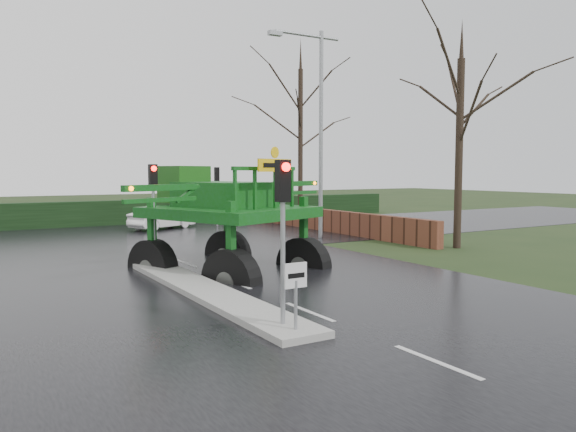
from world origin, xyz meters
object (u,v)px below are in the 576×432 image
keep_left_sign (296,285)px  crop_sprayer (225,202)px  street_light_right (316,115)px  traffic_signal_mid (153,192)px  traffic_signal_far (217,183)px  traffic_signal_near (283,206)px  white_sedan (162,229)px

keep_left_sign → crop_sprayer: bearing=78.7°
keep_left_sign → street_light_right: (9.49, 13.50, 4.93)m
traffic_signal_mid → street_light_right: bearing=25.4°
keep_left_sign → traffic_signal_far: size_ratio=0.38×
traffic_signal_mid → street_light_right: 11.05m
traffic_signal_near → crop_sprayer: bearing=77.7°
traffic_signal_far → traffic_signal_near: bearing=69.6°
keep_left_sign → white_sedan: (4.42, 21.49, -1.06)m
keep_left_sign → street_light_right: street_light_right is taller
traffic_signal_far → traffic_signal_mid: bearing=58.1°
traffic_signal_mid → crop_sprayer: 3.32m
keep_left_sign → crop_sprayer: size_ratio=0.16×
traffic_signal_mid → traffic_signal_near: bearing=-90.0°
traffic_signal_mid → traffic_signal_far: bearing=58.1°
keep_left_sign → white_sedan: keep_left_sign is taller
keep_left_sign → traffic_signal_far: (7.80, 21.51, 1.53)m
traffic_signal_near → traffic_signal_mid: size_ratio=1.00×
crop_sprayer → white_sedan: (3.24, 15.59, -2.40)m
street_light_right → white_sedan: (-5.08, 7.99, -5.99)m
keep_left_sign → traffic_signal_far: 22.93m
keep_left_sign → crop_sprayer: 6.16m
traffic_signal_mid → street_light_right: street_light_right is taller
white_sedan → traffic_signal_mid: bearing=135.6°
keep_left_sign → crop_sprayer: crop_sprayer is taller
traffic_signal_mid → white_sedan: size_ratio=0.88×
keep_left_sign → traffic_signal_mid: 9.12m
traffic_signal_far → white_sedan: traffic_signal_far is taller
traffic_signal_near → keep_left_sign: bearing=-90.0°
traffic_signal_near → white_sedan: size_ratio=0.88×
traffic_signal_near → white_sedan: bearing=78.1°
traffic_signal_near → white_sedan: traffic_signal_near is taller
keep_left_sign → crop_sprayer: (1.18, 5.90, 1.34)m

